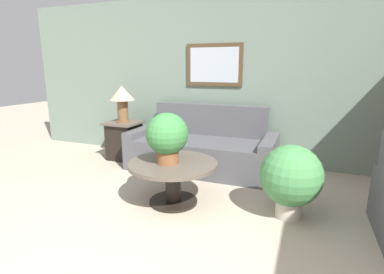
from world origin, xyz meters
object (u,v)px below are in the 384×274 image
(potted_plant_on_table, at_px, (167,136))
(potted_plant_floor, at_px, (291,177))
(table_lamp, at_px, (122,97))
(couch_main, at_px, (202,149))
(coffee_table, at_px, (173,173))
(side_table, at_px, (124,140))

(potted_plant_on_table, height_order, potted_plant_floor, potted_plant_on_table)
(table_lamp, relative_size, potted_plant_on_table, 1.06)
(couch_main, bearing_deg, coffee_table, -85.64)
(couch_main, xyz_separation_m, coffee_table, (0.09, -1.24, 0.05))
(side_table, xyz_separation_m, table_lamp, (-0.00, 0.00, 0.71))
(potted_plant_on_table, bearing_deg, side_table, 138.21)
(coffee_table, height_order, potted_plant_floor, potted_plant_floor)
(couch_main, height_order, potted_plant_on_table, potted_plant_on_table)
(table_lamp, bearing_deg, potted_plant_floor, -22.38)
(coffee_table, bearing_deg, potted_plant_on_table, -141.73)
(potted_plant_on_table, bearing_deg, couch_main, 92.15)
(couch_main, bearing_deg, side_table, 180.00)
(coffee_table, relative_size, side_table, 1.58)
(potted_plant_on_table, bearing_deg, coffee_table, 38.27)
(coffee_table, xyz_separation_m, potted_plant_floor, (1.24, 0.12, 0.08))
(table_lamp, bearing_deg, side_table, 0.00)
(table_lamp, height_order, potted_plant_on_table, table_lamp)
(coffee_table, height_order, table_lamp, table_lamp)
(couch_main, distance_m, table_lamp, 1.56)
(table_lamp, xyz_separation_m, potted_plant_floor, (2.71, -1.12, -0.60))
(couch_main, relative_size, coffee_table, 2.18)
(table_lamp, bearing_deg, couch_main, -0.00)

